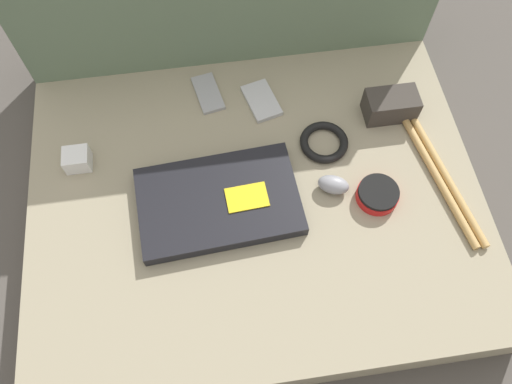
# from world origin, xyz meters

# --- Properties ---
(ground_plane) EXTENTS (8.00, 8.00, 0.00)m
(ground_plane) POSITION_xyz_m (0.00, 0.00, 0.00)
(ground_plane) COLOR #4C4742
(couch_seat) EXTENTS (1.01, 0.79, 0.13)m
(couch_seat) POSITION_xyz_m (0.00, 0.00, 0.06)
(couch_seat) COLOR gray
(couch_seat) RESTS_ON ground_plane
(laptop) EXTENTS (0.36, 0.24, 0.03)m
(laptop) POSITION_xyz_m (-0.08, -0.01, 0.14)
(laptop) COLOR black
(laptop) RESTS_ON couch_seat
(computer_mouse) EXTENTS (0.08, 0.07, 0.04)m
(computer_mouse) POSITION_xyz_m (0.17, -0.01, 0.14)
(computer_mouse) COLOR gray
(computer_mouse) RESTS_ON couch_seat
(speaker_puck) EXTENTS (0.09, 0.09, 0.03)m
(speaker_puck) POSITION_xyz_m (0.27, -0.04, 0.14)
(speaker_puck) COLOR red
(speaker_puck) RESTS_ON couch_seat
(phone_silver) EXTENTS (0.09, 0.13, 0.01)m
(phone_silver) POSITION_xyz_m (0.05, 0.26, 0.13)
(phone_silver) COLOR #B7B7BC
(phone_silver) RESTS_ON couch_seat
(phone_black) EXTENTS (0.08, 0.12, 0.01)m
(phone_black) POSITION_xyz_m (-0.08, 0.30, 0.13)
(phone_black) COLOR #99999E
(phone_black) RESTS_ON couch_seat
(camera_pouch) EXTENTS (0.12, 0.07, 0.07)m
(camera_pouch) POSITION_xyz_m (0.35, 0.18, 0.16)
(camera_pouch) COLOR #38332D
(camera_pouch) RESTS_ON couch_seat
(charger_brick) EXTENTS (0.06, 0.05, 0.04)m
(charger_brick) POSITION_xyz_m (-0.39, 0.14, 0.15)
(charger_brick) COLOR silver
(charger_brick) RESTS_ON couch_seat
(cable_coil) EXTENTS (0.11, 0.11, 0.02)m
(cable_coil) POSITION_xyz_m (0.18, 0.11, 0.14)
(cable_coil) COLOR black
(cable_coil) RESTS_ON couch_seat
(drumstick_pair) EXTENTS (0.10, 0.39, 0.02)m
(drumstick_pair) POSITION_xyz_m (0.42, 0.00, 0.13)
(drumstick_pair) COLOR tan
(drumstick_pair) RESTS_ON couch_seat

